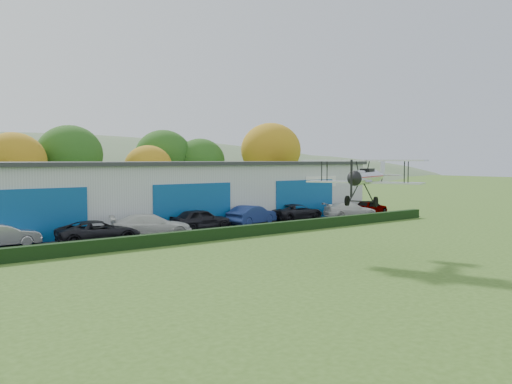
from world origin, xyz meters
TOP-DOWN VIEW (x-y plane):
  - ground at (0.00, 0.00)m, footprint 300.00×300.00m
  - apron at (3.00, 21.00)m, footprint 48.00×9.00m
  - hedge at (3.00, 16.20)m, footprint 46.00×0.60m
  - hangar at (5.00, 27.98)m, footprint 40.60×12.60m
  - tree_belt at (0.85, 40.62)m, footprint 75.70×13.22m
  - car_1 at (-8.98, 21.56)m, footprint 4.44×1.74m
  - car_2 at (-3.70, 19.36)m, footprint 5.53×2.90m
  - car_3 at (0.15, 19.56)m, footprint 6.08×3.99m
  - car_4 at (4.95, 20.83)m, footprint 4.87×2.01m
  - car_5 at (10.12, 21.07)m, footprint 5.21×3.00m
  - car_6 at (15.50, 21.49)m, footprint 5.18×2.45m
  - car_7 at (20.37, 19.41)m, footprint 5.45×3.84m
  - car_8 at (24.54, 20.58)m, footprint 4.43×2.21m
  - biplane at (6.38, 5.53)m, footprint 5.98×6.65m

SIDE VIEW (x-z plane):
  - ground at x=0.00m, z-range 0.00..0.00m
  - apron at x=3.00m, z-range 0.00..0.05m
  - hedge at x=3.00m, z-range 0.00..0.80m
  - car_6 at x=15.50m, z-range 0.05..1.48m
  - car_1 at x=-8.98m, z-range 0.05..1.49m
  - car_8 at x=24.54m, z-range 0.05..1.50m
  - car_7 at x=20.37m, z-range 0.05..1.52m
  - car_2 at x=-3.70m, z-range 0.05..1.54m
  - car_5 at x=10.12m, z-range 0.05..1.67m
  - car_3 at x=0.15m, z-range 0.05..1.69m
  - car_4 at x=4.95m, z-range 0.05..1.70m
  - hangar at x=5.00m, z-range 0.01..5.31m
  - biplane at x=6.38m, z-range 3.32..5.86m
  - tree_belt at x=0.85m, z-range 0.55..10.67m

